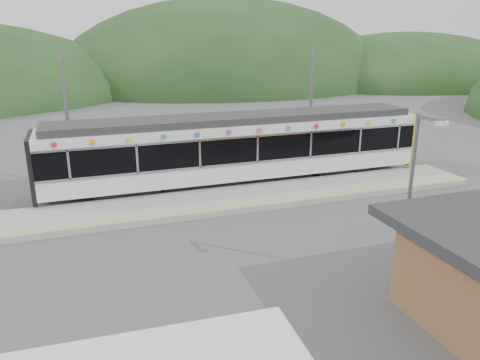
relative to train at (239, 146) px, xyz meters
name	(u,v)px	position (x,y,z in m)	size (l,w,h in m)	color
ground	(253,228)	(-1.45, -6.00, -2.06)	(120.00, 120.00, 0.00)	#4C4C4F
hills	(322,178)	(4.74, -0.71, -2.06)	(146.00, 149.00, 26.00)	#1E3D19
platform	(229,200)	(-1.45, -2.70, -1.91)	(26.00, 3.20, 0.30)	#9E9E99
yellow_line	(237,206)	(-1.45, -4.00, -1.76)	(26.00, 0.10, 0.01)	yellow
train	(239,146)	(0.00, 0.00, 0.00)	(20.44, 3.01, 3.74)	black
catenary_mast_west	(67,118)	(-8.45, 2.56, 1.58)	(0.18, 1.80, 7.00)	slate
catenary_mast_east	(311,105)	(5.55, 2.56, 1.58)	(0.18, 1.80, 7.00)	slate
lamp_post	(413,186)	(1.58, -11.80, 1.28)	(0.37, 1.01, 5.58)	slate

